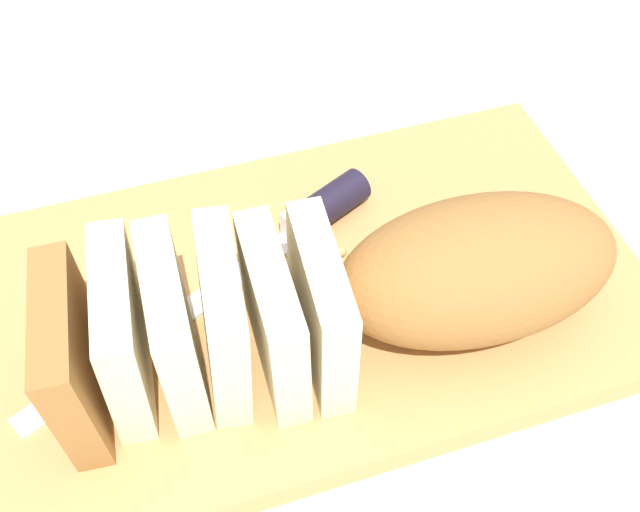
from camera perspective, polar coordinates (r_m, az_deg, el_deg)
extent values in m
plane|color=silver|center=(0.55, 0.00, -3.36)|extent=(3.00, 3.00, 0.00)
cube|color=tan|center=(0.54, 0.00, -2.73)|extent=(0.44, 0.27, 0.02)
ellipsoid|color=#996633|center=(0.49, 11.42, -1.00)|extent=(0.19, 0.11, 0.09)
cube|color=beige|center=(0.46, 0.08, -3.85)|extent=(0.03, 0.10, 0.09)
cube|color=beige|center=(0.46, -3.43, -4.53)|extent=(0.03, 0.10, 0.09)
cube|color=beige|center=(0.46, -7.12, -4.53)|extent=(0.04, 0.10, 0.09)
cube|color=beige|center=(0.46, -10.66, -5.16)|extent=(0.03, 0.10, 0.09)
cube|color=beige|center=(0.47, -14.21, -5.44)|extent=(0.03, 0.10, 0.09)
cube|color=#996633|center=(0.47, -17.62, -7.10)|extent=(0.03, 0.10, 0.09)
cube|color=silver|center=(0.52, -10.72, -4.83)|extent=(0.21, 0.11, 0.00)
cylinder|color=black|center=(0.57, 0.77, 3.90)|extent=(0.06, 0.05, 0.03)
cube|color=silver|center=(0.55, -1.40, 2.32)|extent=(0.03, 0.03, 0.02)
sphere|color=tan|center=(0.55, 1.58, 0.32)|extent=(0.01, 0.01, 0.01)
sphere|color=tan|center=(0.52, -1.16, -3.82)|extent=(0.00, 0.00, 0.00)
sphere|color=tan|center=(0.57, -1.24, 2.89)|extent=(0.01, 0.01, 0.01)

